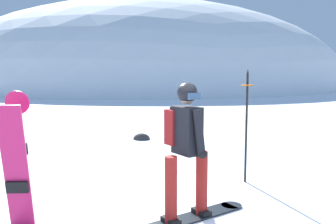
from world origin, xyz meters
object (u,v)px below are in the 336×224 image
object	(u,v)px
piste_marker_near	(247,118)
rock_dark	(142,139)
snowboarder_main	(185,147)
spare_snowboard	(16,161)

from	to	relation	value
piste_marker_near	rock_dark	bearing A→B (deg)	115.88
piste_marker_near	snowboarder_main	bearing A→B (deg)	-127.15
rock_dark	snowboarder_main	bearing A→B (deg)	-82.42
spare_snowboard	rock_dark	size ratio (longest dim) A/B	3.65
snowboarder_main	spare_snowboard	xyz separation A→B (m)	(-1.96, -0.23, -0.09)
spare_snowboard	rock_dark	xyz separation A→B (m)	(1.26, 5.51, -0.83)
snowboarder_main	piste_marker_near	world-z (taller)	piste_marker_near
snowboarder_main	piste_marker_near	xyz separation A→B (m)	(1.13, 1.49, 0.15)
spare_snowboard	rock_dark	world-z (taller)	spare_snowboard
spare_snowboard	piste_marker_near	bearing A→B (deg)	29.17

